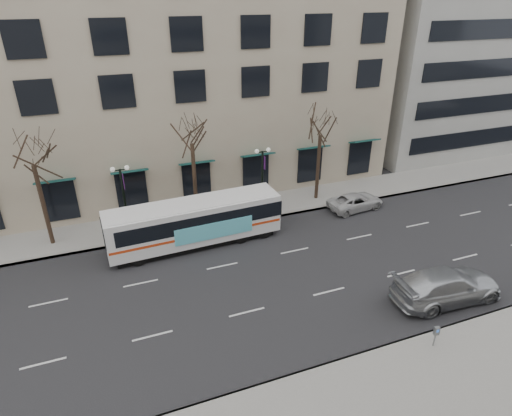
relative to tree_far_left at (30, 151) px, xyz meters
name	(u,v)px	position (x,y,z in m)	size (l,w,h in m)	color
ground	(234,287)	(10.00, -8.80, -6.70)	(160.00, 160.00, 0.00)	black
sidewalk_far	(258,207)	(15.00, 0.20, -6.62)	(80.00, 4.00, 0.15)	gray
building_hotel	(131,35)	(8.00, 12.20, 5.30)	(40.00, 20.00, 24.00)	tan
tree_far_left	(30,151)	(0.00, 0.00, 0.00)	(3.60, 3.60, 8.34)	black
tree_far_mid	(191,130)	(10.00, 0.00, 0.21)	(3.60, 3.60, 8.55)	black
tree_far_right	(321,123)	(20.00, 0.00, -0.28)	(3.60, 3.60, 8.06)	black
lamp_post_left	(124,198)	(5.01, -0.60, -3.75)	(1.22, 0.45, 5.21)	black
lamp_post_right	(262,177)	(15.01, -0.60, -3.75)	(1.22, 0.45, 5.21)	black
city_bus	(196,221)	(9.20, -3.31, -4.99)	(11.63, 3.01, 3.13)	white
silver_car	(447,285)	(20.70, -13.93, -5.78)	(2.57, 6.31, 1.83)	#B5B8BD
white_pickup	(355,201)	(22.08, -2.60, -6.07)	(2.08, 4.51, 1.25)	silver
pay_station	(436,332)	(17.53, -16.68, -5.72)	(0.28, 0.21, 1.15)	slate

